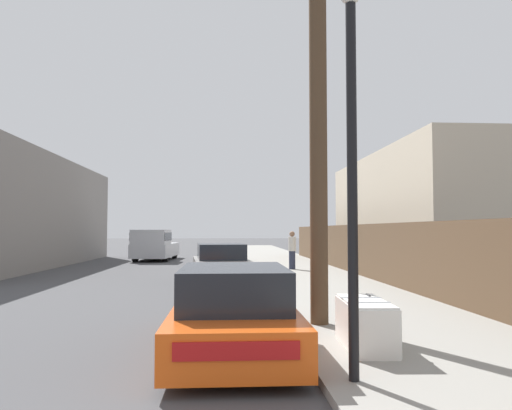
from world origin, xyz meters
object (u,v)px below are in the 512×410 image
street_lamp (352,145)px  pedestrian (292,250)px  discarded_fridge (365,324)px  pickup_truck (154,245)px  parked_sports_car_red (233,312)px  car_parked_mid (221,264)px  utility_pole (318,80)px

street_lamp → pedestrian: bearing=84.7°
street_lamp → discarded_fridge: bearing=69.8°
street_lamp → pickup_truck: bearing=103.0°
discarded_fridge → parked_sports_car_red: parked_sports_car_red is taller
discarded_fridge → pickup_truck: (-6.27, 23.12, 0.47)m
street_lamp → parked_sports_car_red: bearing=123.5°
pickup_truck → pedestrian: bearing=132.8°
parked_sports_car_red → street_lamp: (1.33, -2.01, 2.23)m
parked_sports_car_red → street_lamp: bearing=-56.3°
car_parked_mid → pickup_truck: (-4.08, 12.77, 0.29)m
pickup_truck → utility_pole: (5.95, -21.26, 3.71)m
discarded_fridge → pedestrian: pedestrian is taller
parked_sports_car_red → car_parked_mid: size_ratio=1.13×
discarded_fridge → parked_sports_car_red: 1.96m
car_parked_mid → street_lamp: street_lamp is taller
discarded_fridge → pickup_truck: bearing=108.0°
pickup_truck → pedestrian: (7.18, -8.60, 0.04)m
parked_sports_car_red → car_parked_mid: 9.93m
parked_sports_car_red → discarded_fridge: bearing=-12.4°
car_parked_mid → street_lamp: 12.24m
street_lamp → pedestrian: street_lamp is taller
pickup_truck → car_parked_mid: bearing=110.7°
discarded_fridge → car_parked_mid: 10.58m
discarded_fridge → pickup_truck: pickup_truck is taller
car_parked_mid → pickup_truck: bearing=102.9°
pickup_truck → street_lamp: bearing=105.9°
discarded_fridge → pedestrian: 14.56m
discarded_fridge → parked_sports_car_red: size_ratio=0.33×
utility_pole → parked_sports_car_red: bearing=-138.1°
car_parked_mid → street_lamp: size_ratio=0.90×
discarded_fridge → street_lamp: street_lamp is taller
parked_sports_car_red → car_parked_mid: car_parked_mid is taller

